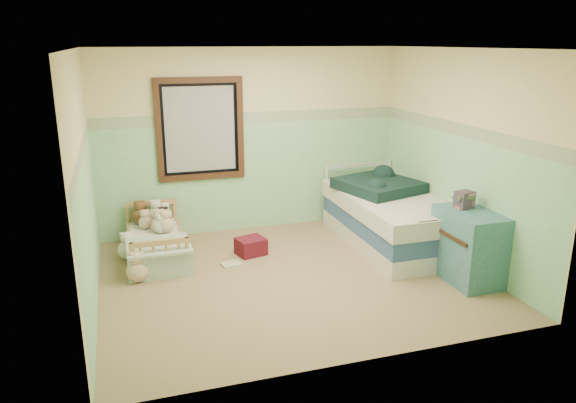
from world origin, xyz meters
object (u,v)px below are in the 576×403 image
object	(u,v)px
plush_floor_tan	(137,271)
red_pillow	(251,246)
toddler_bed_frame	(157,251)
floor_book	(231,264)
twin_bed_frame	(390,236)
plush_floor_cream	(128,250)
dresser	(468,246)

from	to	relation	value
plush_floor_tan	red_pillow	size ratio (longest dim) A/B	0.72
toddler_bed_frame	floor_book	bearing A→B (deg)	-31.88
toddler_bed_frame	floor_book	world-z (taller)	toddler_bed_frame
toddler_bed_frame	red_pillow	size ratio (longest dim) A/B	3.95
twin_bed_frame	toddler_bed_frame	bearing A→B (deg)	171.21
plush_floor_tan	plush_floor_cream	bearing A→B (deg)	96.69
plush_floor_cream	red_pillow	distance (m)	1.51
toddler_bed_frame	plush_floor_cream	distance (m)	0.35
toddler_bed_frame	red_pillow	xyz separation A→B (m)	(1.13, -0.25, 0.02)
twin_bed_frame	red_pillow	distance (m)	1.84
twin_bed_frame	red_pillow	xyz separation A→B (m)	(-1.82, 0.21, -0.01)
plush_floor_tan	dresser	xyz separation A→B (m)	(3.51, -1.05, 0.28)
dresser	floor_book	world-z (taller)	dresser
plush_floor_tan	twin_bed_frame	bearing A→B (deg)	3.60
twin_bed_frame	floor_book	bearing A→B (deg)	-178.47
toddler_bed_frame	plush_floor_tan	distance (m)	0.71
plush_floor_cream	red_pillow	xyz separation A→B (m)	(1.48, -0.30, -0.01)
floor_book	red_pillow	bearing A→B (deg)	31.97
plush_floor_tan	floor_book	bearing A→B (deg)	7.64
twin_bed_frame	floor_book	distance (m)	2.13
toddler_bed_frame	twin_bed_frame	world-z (taller)	twin_bed_frame
twin_bed_frame	plush_floor_cream	bearing A→B (deg)	171.20
plush_floor_tan	dresser	bearing A→B (deg)	-16.66
plush_floor_cream	toddler_bed_frame	bearing A→B (deg)	-8.91
plush_floor_cream	plush_floor_tan	bearing A→B (deg)	-83.31
toddler_bed_frame	twin_bed_frame	distance (m)	2.99
red_pillow	floor_book	xyz separation A→B (m)	(-0.31, -0.26, -0.09)
plush_floor_cream	plush_floor_tan	size ratio (longest dim) A/B	0.98
toddler_bed_frame	red_pillow	bearing A→B (deg)	-12.44
red_pillow	floor_book	bearing A→B (deg)	-139.29
plush_floor_tan	twin_bed_frame	distance (m)	3.22
toddler_bed_frame	plush_floor_tan	world-z (taller)	plush_floor_tan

